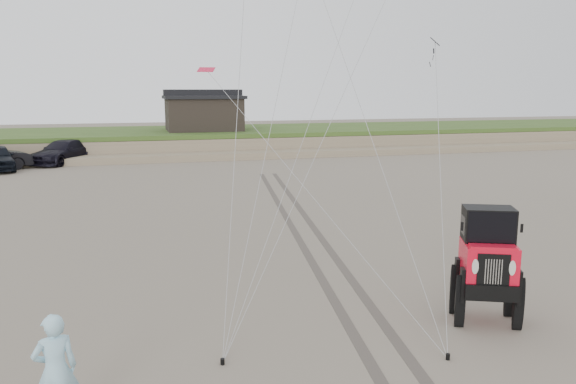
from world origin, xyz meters
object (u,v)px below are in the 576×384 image
truck_c (64,152)px  man (55,370)px  cabin (203,112)px  jeep (487,278)px

truck_c → man: man is taller
man → cabin: bearing=-116.2°
cabin → man: (-7.11, -38.59, -2.34)m
jeep → man: 8.81m
jeep → man: jeep is taller
cabin → man: size_ratio=3.55×
jeep → truck_c: bearing=134.0°
cabin → jeep: (1.55, -36.97, -2.21)m
man → jeep: bearing=174.8°
truck_c → man: bearing=-53.8°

